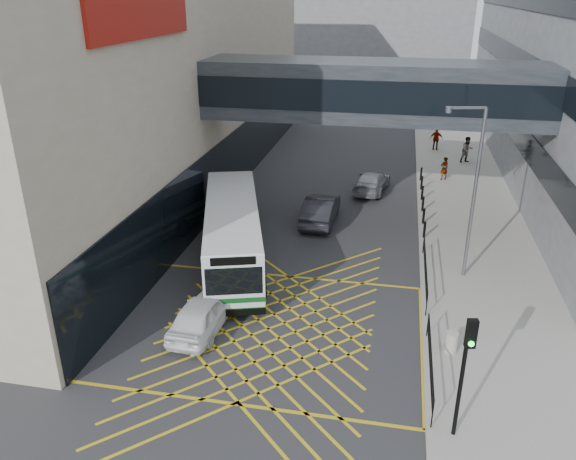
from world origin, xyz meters
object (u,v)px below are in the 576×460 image
Objects in this scene: car_silver at (372,181)px; traffic_light at (466,362)px; car_dark at (321,209)px; pedestrian_b at (467,150)px; pedestrian_c at (436,139)px; pedestrian_a at (444,168)px; litter_bin at (451,342)px; street_lamp at (472,184)px; car_white at (202,314)px; bus at (232,232)px.

traffic_light is at bearing 107.90° from car_silver.
car_dark is 6.57m from car_silver.
pedestrian_b is 3.90m from pedestrian_c.
pedestrian_a is at bearing -140.02° from car_silver.
pedestrian_a reaches higher than litter_bin.
street_lamp is (7.35, -5.47, 3.83)m from car_dark.
car_white is 30.60m from pedestrian_c.
car_white is 23.35m from pedestrian_a.
bus is 11.61m from litter_bin.
bus reaches higher than pedestrian_a.
pedestrian_b is at bearing -143.19° from pedestrian_a.
litter_bin is at bearing 77.26° from traffic_light.
traffic_light is 2.11× the size of pedestrian_b.
bus reaches higher than pedestrian_c.
litter_bin is 25.65m from pedestrian_b.
street_lamp is 4.85× the size of pedestrian_a.
bus is 2.20× the size of car_dark.
pedestrian_c is at bearing -104.61° from car_silver.
car_dark is 2.75× the size of pedestrian_c.
car_white is at bearing -102.45° from bus.
pedestrian_a is (7.36, 9.03, 0.17)m from car_dark.
pedestrian_a is at bearing 77.38° from street_lamp.
pedestrian_b is (1.94, 4.71, 0.18)m from pedestrian_a.
bus is 5.65× the size of pedestrian_b.
street_lamp is 22.73m from pedestrian_c.
pedestrian_a is 5.09m from pedestrian_b.
pedestrian_b is at bearing -123.12° from car_silver.
pedestrian_c reaches higher than car_silver.
bus is at bearing 70.52° from pedestrian_c.
car_dark is (3.46, 5.96, -0.84)m from bus.
bus is 2.47× the size of car_white.
pedestrian_b is (9.30, 13.74, 0.35)m from car_dark.
traffic_light reaches higher than pedestrian_a.
car_dark is 1.22× the size of traffic_light.
pedestrian_c is at bearing -111.59° from car_dark.
pedestrian_c is (0.74, 33.12, -1.78)m from traffic_light.
pedestrian_b reaches higher than car_silver.
traffic_light is 30.07m from pedestrian_b.
pedestrian_a is 7.95m from pedestrian_c.
bus is 1.42× the size of street_lamp.
car_silver is 2.47× the size of pedestrian_c.
pedestrian_c reaches higher than car_white.
litter_bin is 0.50× the size of pedestrian_a.
pedestrian_a is at bearing 36.99° from bus.
car_silver is at bearing -159.70° from pedestrian_b.
bus is 6.94m from car_dark.
bus is at bearing 71.47° from car_silver.
car_dark is at bearing 72.53° from pedestrian_c.
car_white is 2.45× the size of pedestrian_c.
traffic_light is at bearing 94.03° from pedestrian_c.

